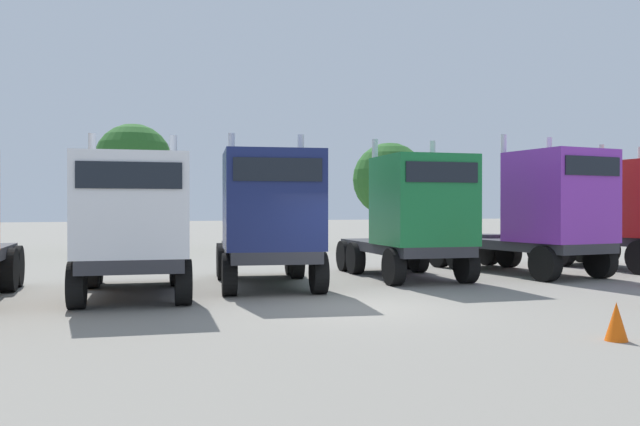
{
  "coord_description": "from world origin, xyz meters",
  "views": [
    {
      "loc": [
        -6.46,
        -12.55,
        2.11
      ],
      "look_at": [
        1.18,
        4.43,
        1.99
      ],
      "focal_mm": 37.07,
      "sensor_mm": 36.0,
      "label": 1
    }
  ],
  "objects_px": {
    "traffic_cone_far": "(616,321)",
    "semi_truck_purple": "(544,212)",
    "semi_truck_white": "(133,224)",
    "semi_truck_red": "(638,214)",
    "semi_truck_navy": "(270,218)",
    "semi_truck_green": "(416,216)"
  },
  "relations": [
    {
      "from": "semi_truck_white",
      "to": "traffic_cone_far",
      "type": "distance_m",
      "value": 10.35
    },
    {
      "from": "semi_truck_navy",
      "to": "semi_truck_red",
      "type": "height_order",
      "value": "semi_truck_red"
    },
    {
      "from": "semi_truck_navy",
      "to": "semi_truck_red",
      "type": "distance_m",
      "value": 13.18
    },
    {
      "from": "traffic_cone_far",
      "to": "semi_truck_purple",
      "type": "bearing_deg",
      "value": 53.04
    },
    {
      "from": "semi_truck_white",
      "to": "semi_truck_navy",
      "type": "xyz_separation_m",
      "value": [
        3.58,
        0.57,
        0.11
      ]
    },
    {
      "from": "semi_truck_white",
      "to": "semi_truck_green",
      "type": "relative_size",
      "value": 1.07
    },
    {
      "from": "semi_truck_green",
      "to": "semi_truck_purple",
      "type": "relative_size",
      "value": 0.92
    },
    {
      "from": "semi_truck_white",
      "to": "semi_truck_red",
      "type": "xyz_separation_m",
      "value": [
        16.75,
        0.26,
        0.19
      ]
    },
    {
      "from": "semi_truck_green",
      "to": "semi_truck_purple",
      "type": "bearing_deg",
      "value": 90.42
    },
    {
      "from": "semi_truck_white",
      "to": "semi_truck_navy",
      "type": "relative_size",
      "value": 0.99
    },
    {
      "from": "semi_truck_red",
      "to": "traffic_cone_far",
      "type": "bearing_deg",
      "value": -51.77
    },
    {
      "from": "semi_truck_red",
      "to": "semi_truck_navy",
      "type": "bearing_deg",
      "value": -91.73
    },
    {
      "from": "semi_truck_white",
      "to": "semi_truck_purple",
      "type": "bearing_deg",
      "value": 100.8
    },
    {
      "from": "semi_truck_white",
      "to": "semi_truck_navy",
      "type": "height_order",
      "value": "semi_truck_navy"
    },
    {
      "from": "semi_truck_green",
      "to": "traffic_cone_far",
      "type": "distance_m",
      "value": 9.22
    },
    {
      "from": "semi_truck_purple",
      "to": "traffic_cone_far",
      "type": "relative_size",
      "value": 10.43
    },
    {
      "from": "semi_truck_navy",
      "to": "traffic_cone_far",
      "type": "bearing_deg",
      "value": 31.36
    },
    {
      "from": "semi_truck_navy",
      "to": "semi_truck_green",
      "type": "bearing_deg",
      "value": 106.67
    },
    {
      "from": "semi_truck_white",
      "to": "semi_truck_purple",
      "type": "height_order",
      "value": "semi_truck_purple"
    },
    {
      "from": "semi_truck_purple",
      "to": "traffic_cone_far",
      "type": "distance_m",
      "value": 10.46
    },
    {
      "from": "semi_truck_green",
      "to": "semi_truck_purple",
      "type": "height_order",
      "value": "semi_truck_purple"
    },
    {
      "from": "semi_truck_purple",
      "to": "traffic_cone_far",
      "type": "xyz_separation_m",
      "value": [
        -6.2,
        -8.24,
        -1.7
      ]
    }
  ]
}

